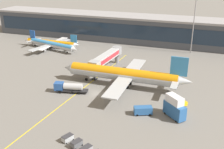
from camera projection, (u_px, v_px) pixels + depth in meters
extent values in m
plane|color=slate|center=(96.00, 93.00, 89.11)|extent=(700.00, 700.00, 0.00)
cube|color=yellow|center=(83.00, 88.00, 92.62)|extent=(6.22, 79.80, 0.01)
cube|color=#424751|center=(139.00, 30.00, 146.26)|extent=(164.95, 17.02, 12.67)
cube|color=#1E2D42|center=(135.00, 32.00, 138.54)|extent=(160.00, 0.16, 7.09)
cube|color=#99999E|center=(140.00, 17.00, 143.71)|extent=(168.25, 17.36, 1.00)
cylinder|color=#B2B7BC|center=(123.00, 75.00, 93.13)|extent=(37.53, 4.38, 4.12)
cylinder|color=orange|center=(123.00, 74.00, 92.99)|extent=(36.78, 4.21, 3.95)
cone|color=#B2B7BC|center=(69.00, 68.00, 99.33)|extent=(4.15, 3.94, 3.91)
cone|color=#B2B7BC|center=(185.00, 81.00, 86.71)|extent=(4.97, 3.53, 3.50)
cube|color=#388CD1|center=(179.00, 66.00, 85.61)|extent=(5.36, 0.40, 6.18)
cube|color=#B2B7BC|center=(175.00, 85.00, 83.85)|extent=(2.05, 6.60, 0.24)
cube|color=#B2B7BC|center=(178.00, 75.00, 91.06)|extent=(2.05, 6.60, 0.24)
cube|color=#B2B7BC|center=(118.00, 88.00, 84.09)|extent=(4.91, 15.78, 0.40)
cube|color=#B2B7BC|center=(135.00, 66.00, 101.48)|extent=(4.91, 15.78, 0.40)
cylinder|color=#939399|center=(117.00, 88.00, 87.41)|extent=(3.19, 2.29, 2.26)
cylinder|color=#939399|center=(130.00, 72.00, 99.84)|extent=(3.19, 2.29, 2.26)
cylinder|color=black|center=(86.00, 79.00, 98.63)|extent=(1.00, 0.41, 1.00)
cylinder|color=slate|center=(86.00, 77.00, 98.24)|extent=(0.20, 0.20, 2.06)
cylinder|color=black|center=(127.00, 87.00, 92.17)|extent=(1.00, 0.41, 1.00)
cylinder|color=slate|center=(127.00, 85.00, 91.78)|extent=(0.20, 0.20, 2.06)
cylinder|color=black|center=(130.00, 83.00, 95.41)|extent=(1.00, 0.41, 1.00)
cylinder|color=slate|center=(130.00, 81.00, 95.03)|extent=(0.20, 0.20, 2.06)
cube|color=#B2B7BC|center=(106.00, 57.00, 106.42)|extent=(4.71, 20.17, 2.80)
cube|color=red|center=(107.00, 57.00, 106.40)|extent=(4.55, 17.00, 1.54)
cube|color=#9EA3A8|center=(94.00, 65.00, 97.99)|extent=(3.86, 3.50, 2.94)
cylinder|color=#4C4C51|center=(94.00, 74.00, 99.26)|extent=(0.70, 0.70, 4.02)
cube|color=#262628|center=(95.00, 79.00, 99.96)|extent=(1.95, 1.95, 0.30)
cylinder|color=gray|center=(117.00, 50.00, 114.85)|extent=(3.90, 3.90, 3.08)
cylinder|color=gray|center=(117.00, 58.00, 116.12)|extent=(1.80, 1.80, 4.02)
cube|color=#232326|center=(72.00, 90.00, 89.56)|extent=(10.31, 4.67, 0.50)
cube|color=#26519E|center=(59.00, 86.00, 89.58)|extent=(3.29, 3.06, 2.50)
cube|color=black|center=(55.00, 84.00, 89.54)|extent=(0.67, 2.28, 1.12)
cylinder|color=#B7BABF|center=(73.00, 87.00, 89.03)|extent=(6.34, 3.48, 2.20)
cylinder|color=black|center=(60.00, 92.00, 88.99)|extent=(1.05, 0.56, 1.00)
cylinder|color=black|center=(62.00, 89.00, 91.17)|extent=(1.05, 0.56, 1.00)
cylinder|color=black|center=(72.00, 93.00, 88.53)|extent=(1.05, 0.56, 1.00)
cylinder|color=black|center=(74.00, 89.00, 90.72)|extent=(1.05, 0.56, 1.00)
cylinder|color=black|center=(79.00, 93.00, 88.30)|extent=(1.05, 0.56, 1.00)
cylinder|color=black|center=(81.00, 90.00, 90.49)|extent=(1.05, 0.56, 1.00)
cube|color=yellow|center=(180.00, 102.00, 81.70)|extent=(4.40, 4.18, 1.10)
cube|color=black|center=(178.00, 100.00, 82.39)|extent=(2.34, 2.45, 0.33)
cylinder|color=black|center=(174.00, 103.00, 82.46)|extent=(0.62, 0.57, 0.60)
cylinder|color=black|center=(179.00, 101.00, 83.46)|extent=(0.62, 0.57, 0.60)
cylinder|color=black|center=(181.00, 106.00, 80.36)|extent=(0.62, 0.57, 0.60)
cylinder|color=black|center=(186.00, 105.00, 81.36)|extent=(0.62, 0.57, 0.60)
cube|color=#285B9E|center=(143.00, 110.00, 76.34)|extent=(5.42, 3.95, 2.00)
cube|color=black|center=(148.00, 109.00, 76.29)|extent=(2.37, 2.44, 0.60)
cylinder|color=black|center=(148.00, 111.00, 77.71)|extent=(0.65, 0.47, 0.60)
cylinder|color=black|center=(150.00, 115.00, 75.96)|extent=(0.65, 0.47, 0.60)
cylinder|color=black|center=(136.00, 112.00, 77.46)|extent=(0.65, 0.47, 0.60)
cylinder|color=black|center=(137.00, 115.00, 75.72)|extent=(0.65, 0.47, 0.60)
cube|color=#285B9E|center=(175.00, 110.00, 74.54)|extent=(6.70, 6.43, 3.80)
cube|color=silver|center=(175.00, 100.00, 73.70)|extent=(5.37, 5.19, 2.20)
cylinder|color=black|center=(183.00, 119.00, 73.78)|extent=(0.61, 0.59, 0.60)
cylinder|color=black|center=(176.00, 121.00, 72.81)|extent=(0.61, 0.59, 0.60)
cylinder|color=black|center=(172.00, 111.00, 77.69)|extent=(0.61, 0.59, 0.60)
cylinder|color=black|center=(165.00, 113.00, 76.72)|extent=(0.61, 0.59, 0.60)
cube|color=#B2B7BC|center=(68.00, 138.00, 65.02)|extent=(2.38, 2.97, 1.10)
cube|color=#333338|center=(67.00, 136.00, 64.76)|extent=(2.42, 3.03, 0.10)
cylinder|color=black|center=(69.00, 137.00, 66.41)|extent=(0.25, 0.38, 0.36)
cylinder|color=black|center=(73.00, 139.00, 65.48)|extent=(0.25, 0.38, 0.36)
cylinder|color=black|center=(62.00, 141.00, 64.98)|extent=(0.25, 0.38, 0.36)
cylinder|color=black|center=(66.00, 143.00, 64.05)|extent=(0.25, 0.38, 0.36)
cube|color=#595B60|center=(77.00, 144.00, 63.03)|extent=(2.38, 2.97, 1.10)
cube|color=#333338|center=(76.00, 141.00, 62.77)|extent=(2.42, 3.03, 0.10)
cylinder|color=black|center=(78.00, 142.00, 64.42)|extent=(0.25, 0.38, 0.36)
cylinder|color=black|center=(82.00, 145.00, 63.49)|extent=(0.25, 0.38, 0.36)
cylinder|color=black|center=(71.00, 146.00, 62.99)|extent=(0.25, 0.38, 0.36)
cylinder|color=black|center=(75.00, 149.00, 62.06)|extent=(0.25, 0.38, 0.36)
cube|color=#333338|center=(86.00, 147.00, 60.78)|extent=(2.42, 3.03, 0.10)
cylinder|color=black|center=(87.00, 148.00, 62.43)|extent=(0.25, 0.38, 0.36)
cylinder|color=white|center=(51.00, 43.00, 136.79)|extent=(26.37, 2.64, 2.54)
cylinder|color=orange|center=(51.00, 42.00, 136.71)|extent=(25.84, 2.54, 2.44)
cone|color=white|center=(27.00, 40.00, 141.15)|extent=(2.55, 2.42, 2.41)
cone|color=white|center=(77.00, 45.00, 132.30)|extent=(3.05, 2.17, 2.16)
cube|color=#388CD1|center=(74.00, 39.00, 131.68)|extent=(3.30, 0.26, 3.81)
cube|color=white|center=(71.00, 46.00, 130.66)|extent=(1.38, 4.07, 0.16)
cube|color=white|center=(75.00, 43.00, 135.10)|extent=(1.38, 4.07, 0.16)
cube|color=white|center=(45.00, 47.00, 130.59)|extent=(3.33, 11.08, 0.27)
cube|color=white|center=(60.00, 40.00, 142.50)|extent=(3.33, 11.08, 0.27)
cylinder|color=#939399|center=(46.00, 48.00, 132.89)|extent=(1.96, 1.40, 1.40)
cylinder|color=#939399|center=(57.00, 43.00, 141.30)|extent=(1.96, 1.40, 1.40)
cylinder|color=black|center=(35.00, 45.00, 140.50)|extent=(0.69, 0.28, 0.68)
cylinder|color=slate|center=(35.00, 44.00, 140.29)|extent=(0.14, 0.14, 1.14)
cylinder|color=black|center=(53.00, 48.00, 136.07)|extent=(0.69, 0.28, 0.68)
cylinder|color=slate|center=(53.00, 47.00, 135.86)|extent=(0.14, 0.14, 1.14)
cylinder|color=black|center=(55.00, 47.00, 138.07)|extent=(0.69, 0.28, 0.68)
cylinder|color=slate|center=(55.00, 45.00, 137.86)|extent=(0.14, 0.14, 1.14)
cylinder|color=#B2B7BC|center=(52.00, 45.00, 133.26)|extent=(26.96, 9.07, 2.68)
cylinder|color=#388CD1|center=(52.00, 44.00, 133.17)|extent=(26.41, 8.84, 2.57)
cone|color=#B2B7BC|center=(75.00, 49.00, 125.83)|extent=(3.21, 3.11, 2.54)
cone|color=#B2B7BC|center=(31.00, 40.00, 140.65)|extent=(3.66, 2.98, 2.28)
cube|color=#1E51B2|center=(32.00, 34.00, 138.70)|extent=(3.44, 1.07, 4.02)
cube|color=#B2B7BC|center=(38.00, 39.00, 141.61)|extent=(2.34, 4.49, 0.16)
cube|color=#B2B7BC|center=(29.00, 41.00, 137.47)|extent=(2.34, 4.49, 0.16)
cube|color=#B2B7BC|center=(60.00, 42.00, 139.29)|extent=(5.89, 11.83, 0.27)
cube|color=#B2B7BC|center=(39.00, 48.00, 128.42)|extent=(5.89, 11.83, 0.27)
cylinder|color=#939399|center=(59.00, 44.00, 137.71)|extent=(2.35, 1.92, 1.47)
cylinder|color=#939399|center=(44.00, 49.00, 130.00)|extent=(2.35, 1.92, 1.47)
cylinder|color=black|center=(67.00, 52.00, 129.09)|extent=(0.72, 0.43, 0.68)
cylinder|color=slate|center=(67.00, 51.00, 128.86)|extent=(0.14, 0.14, 1.24)
cylinder|color=black|center=(51.00, 48.00, 135.86)|extent=(0.72, 0.43, 0.68)
cylinder|color=slate|center=(51.00, 47.00, 135.63)|extent=(0.14, 0.14, 1.24)
cylinder|color=black|center=(48.00, 49.00, 133.99)|extent=(0.72, 0.43, 0.68)
cylinder|color=slate|center=(48.00, 48.00, 133.76)|extent=(0.14, 0.14, 1.24)
cylinder|color=gray|center=(193.00, 26.00, 124.65)|extent=(0.44, 0.44, 25.19)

